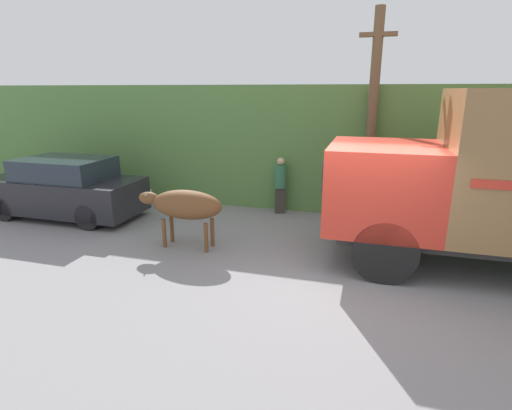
{
  "coord_description": "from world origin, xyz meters",
  "views": [
    {
      "loc": [
        0.04,
        -7.09,
        3.42
      ],
      "look_at": [
        -2.25,
        0.84,
        1.03
      ],
      "focal_mm": 28.0,
      "sensor_mm": 36.0,
      "label": 1
    }
  ],
  "objects": [
    {
      "name": "ground_plane",
      "position": [
        0.0,
        0.0,
        0.0
      ],
      "size": [
        60.0,
        60.0,
        0.0
      ],
      "primitive_type": "plane",
      "color": "gray"
    },
    {
      "name": "hillside_embankment",
      "position": [
        0.0,
        6.7,
        1.78
      ],
      "size": [
        32.0,
        5.42,
        3.56
      ],
      "color": "#568442",
      "rests_on": "ground_plane"
    },
    {
      "name": "brown_cow",
      "position": [
        -3.81,
        0.59,
        0.97
      ],
      "size": [
        2.0,
        0.65,
        1.31
      ],
      "rotation": [
        0.0,
        0.0,
        0.01
      ],
      "color": "brown",
      "rests_on": "ground_plane"
    },
    {
      "name": "parked_suv",
      "position": [
        -8.0,
        1.7,
        0.8
      ],
      "size": [
        4.29,
        1.77,
        1.65
      ],
      "rotation": [
        0.0,
        0.0,
        -0.05
      ],
      "color": "#232328",
      "rests_on": "ground_plane"
    },
    {
      "name": "pedestrian_on_hill",
      "position": [
        -2.35,
        3.69,
        0.88
      ],
      "size": [
        0.41,
        0.41,
        1.61
      ],
      "rotation": [
        0.0,
        0.0,
        3.39
      ],
      "color": "#38332D",
      "rests_on": "ground_plane"
    },
    {
      "name": "utility_pole",
      "position": [
        0.0,
        3.78,
        2.78
      ],
      "size": [
        0.9,
        0.25,
        5.36
      ],
      "color": "brown",
      "rests_on": "ground_plane"
    }
  ]
}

